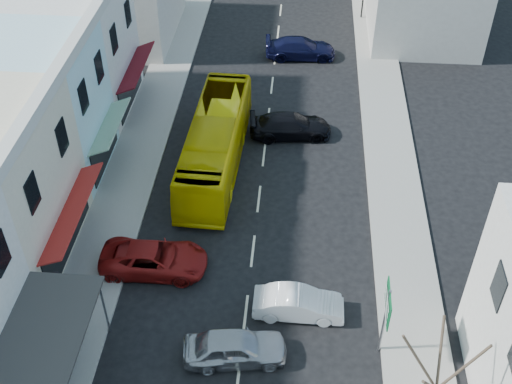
{
  "coord_description": "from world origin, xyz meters",
  "views": [
    {
      "loc": [
        1.95,
        -18.49,
        23.23
      ],
      "look_at": [
        0.0,
        6.0,
        2.2
      ],
      "focal_mm": 45.0,
      "sensor_mm": 36.0,
      "label": 1
    }
  ],
  "objects_px": {
    "car_red": "(154,259)",
    "direction_sign": "(384,322)",
    "bus": "(215,144)",
    "pedestrian_left": "(60,285)",
    "car_white": "(299,303)",
    "car_silver": "(235,348)"
  },
  "relations": [
    {
      "from": "direction_sign",
      "to": "bus",
      "type": "bearing_deg",
      "value": 125.89
    },
    {
      "from": "bus",
      "to": "car_red",
      "type": "height_order",
      "value": "bus"
    },
    {
      "from": "car_red",
      "to": "direction_sign",
      "type": "height_order",
      "value": "direction_sign"
    },
    {
      "from": "car_silver",
      "to": "car_white",
      "type": "height_order",
      "value": "same"
    },
    {
      "from": "car_red",
      "to": "bus",
      "type": "bearing_deg",
      "value": -13.52
    },
    {
      "from": "bus",
      "to": "direction_sign",
      "type": "xyz_separation_m",
      "value": [
        8.61,
        -12.33,
        0.41
      ]
    },
    {
      "from": "bus",
      "to": "pedestrian_left",
      "type": "distance_m",
      "value": 12.13
    },
    {
      "from": "bus",
      "to": "car_red",
      "type": "xyz_separation_m",
      "value": [
        -1.94,
        -8.4,
        -0.85
      ]
    },
    {
      "from": "car_red",
      "to": "direction_sign",
      "type": "relative_size",
      "value": 1.18
    },
    {
      "from": "bus",
      "to": "direction_sign",
      "type": "bearing_deg",
      "value": -52.95
    },
    {
      "from": "car_silver",
      "to": "car_white",
      "type": "distance_m",
      "value": 3.68
    },
    {
      "from": "car_white",
      "to": "car_red",
      "type": "distance_m",
      "value": 7.36
    },
    {
      "from": "car_red",
      "to": "car_white",
      "type": "bearing_deg",
      "value": -107.83
    },
    {
      "from": "car_red",
      "to": "pedestrian_left",
      "type": "xyz_separation_m",
      "value": [
        -3.85,
        -2.24,
        0.3
      ]
    },
    {
      "from": "pedestrian_left",
      "to": "direction_sign",
      "type": "relative_size",
      "value": 0.43
    },
    {
      "from": "car_white",
      "to": "pedestrian_left",
      "type": "relative_size",
      "value": 2.59
    },
    {
      "from": "bus",
      "to": "car_silver",
      "type": "relative_size",
      "value": 2.64
    },
    {
      "from": "pedestrian_left",
      "to": "car_red",
      "type": "bearing_deg",
      "value": -80.52
    },
    {
      "from": "car_silver",
      "to": "direction_sign",
      "type": "distance_m",
      "value": 6.32
    },
    {
      "from": "direction_sign",
      "to": "car_red",
      "type": "bearing_deg",
      "value": 160.53
    },
    {
      "from": "car_silver",
      "to": "direction_sign",
      "type": "height_order",
      "value": "direction_sign"
    },
    {
      "from": "bus",
      "to": "direction_sign",
      "type": "distance_m",
      "value": 15.05
    }
  ]
}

